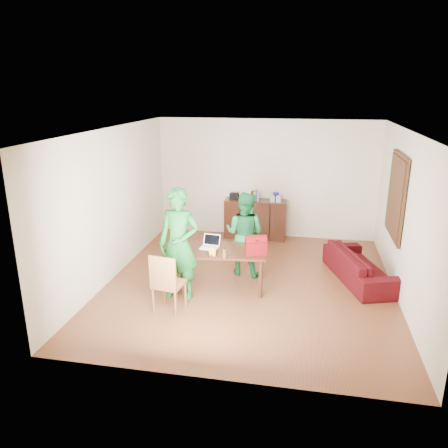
% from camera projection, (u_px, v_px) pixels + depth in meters
% --- Properties ---
extents(room, '(5.20, 5.70, 2.90)m').
position_uv_depth(room, '(252.00, 211.00, 7.55)').
color(room, '#472411').
rests_on(room, ground).
extents(table, '(1.59, 0.99, 0.71)m').
position_uv_depth(table, '(222.00, 254.00, 7.50)').
color(table, black).
rests_on(table, ground).
extents(chair, '(0.50, 0.48, 0.97)m').
position_uv_depth(chair, '(169.00, 294.00, 6.79)').
color(chair, brown).
rests_on(chair, ground).
extents(person_near, '(0.71, 0.50, 1.86)m').
position_uv_depth(person_near, '(179.00, 244.00, 7.06)').
color(person_near, '#145B1F').
rests_on(person_near, ground).
extents(person_far, '(0.89, 0.77, 1.56)m').
position_uv_depth(person_far, '(245.00, 234.00, 8.04)').
color(person_far, '#16642F').
rests_on(person_far, ground).
extents(laptop, '(0.32, 0.24, 0.21)m').
position_uv_depth(laptop, '(209.00, 246.00, 7.50)').
color(laptop, white).
rests_on(laptop, table).
extents(bananas, '(0.18, 0.15, 0.06)m').
position_uv_depth(bananas, '(212.00, 255.00, 7.15)').
color(bananas, yellow).
rests_on(bananas, table).
extents(bottle, '(0.07, 0.07, 0.17)m').
position_uv_depth(bottle, '(224.00, 253.00, 7.06)').
color(bottle, brown).
rests_on(bottle, table).
extents(red_bag, '(0.39, 0.29, 0.25)m').
position_uv_depth(red_bag, '(256.00, 247.00, 7.23)').
color(red_bag, '#6B0907').
rests_on(red_bag, table).
extents(sofa, '(1.28, 2.00, 0.54)m').
position_uv_depth(sofa, '(360.00, 266.00, 7.89)').
color(sofa, '#400816').
rests_on(sofa, ground).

